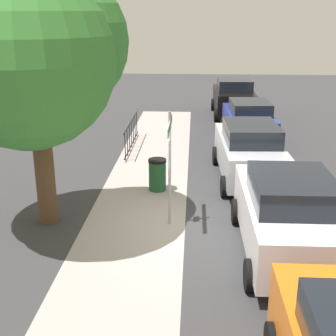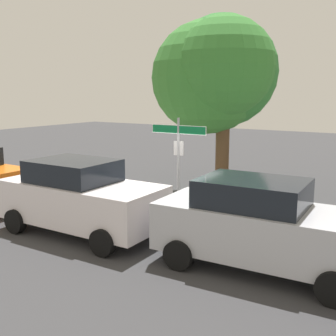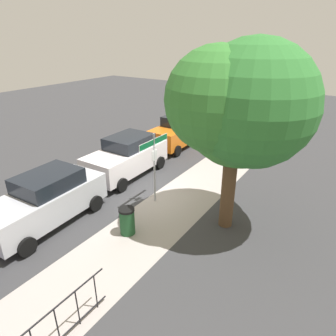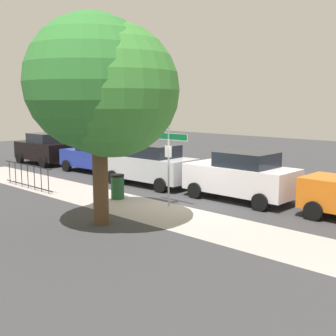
# 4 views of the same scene
# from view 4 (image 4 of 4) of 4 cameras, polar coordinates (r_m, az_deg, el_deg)

# --- Properties ---
(ground_plane) EXTENTS (60.00, 60.00, 0.00)m
(ground_plane) POSITION_cam_4_polar(r_m,az_deg,el_deg) (16.22, 1.41, -4.91)
(ground_plane) COLOR #38383A
(sidewalk_strip) EXTENTS (24.00, 2.60, 0.00)m
(sidewalk_strip) POSITION_cam_4_polar(r_m,az_deg,el_deg) (16.76, -6.70, -4.51)
(sidewalk_strip) COLOR #AAA09B
(sidewalk_strip) RESTS_ON ground_plane
(street_sign) EXTENTS (1.81, 0.07, 2.93)m
(street_sign) POSITION_cam_4_polar(r_m,az_deg,el_deg) (15.65, 0.08, 2.39)
(street_sign) COLOR #9EA0A5
(street_sign) RESTS_ON ground_plane
(shade_tree) EXTENTS (4.52, 4.59, 6.39)m
(shade_tree) POSITION_cam_4_polar(r_m,az_deg,el_deg) (13.17, -8.88, 10.69)
(shade_tree) COLOR brown
(shade_tree) RESTS_ON ground_plane
(car_white) EXTENTS (4.41, 2.14, 1.93)m
(car_white) POSITION_cam_4_polar(r_m,az_deg,el_deg) (17.02, 9.67, -1.05)
(car_white) COLOR white
(car_white) RESTS_ON ground_plane
(car_silver) EXTENTS (4.54, 2.17, 1.90)m
(car_silver) POSITION_cam_4_polar(r_m,az_deg,el_deg) (19.84, -2.41, 0.42)
(car_silver) COLOR silver
(car_silver) RESTS_ON ground_plane
(car_blue) EXTENTS (4.20, 2.13, 1.71)m
(car_blue) POSITION_cam_4_polar(r_m,az_deg,el_deg) (23.82, -9.56, 1.51)
(car_blue) COLOR #1E3098
(car_blue) RESTS_ON ground_plane
(car_black) EXTENTS (4.04, 2.19, 1.93)m
(car_black) POSITION_cam_4_polar(r_m,az_deg,el_deg) (27.65, -15.98, 2.49)
(car_black) COLOR black
(car_black) RESTS_ON ground_plane
(iron_fence) EXTENTS (4.01, 0.04, 1.07)m
(iron_fence) POSITION_cam_4_polar(r_m,az_deg,el_deg) (20.20, -18.07, -0.98)
(iron_fence) COLOR black
(iron_fence) RESTS_ON ground_plane
(trash_bin) EXTENTS (0.55, 0.55, 0.98)m
(trash_bin) POSITION_cam_4_polar(r_m,az_deg,el_deg) (17.25, -6.70, -2.46)
(trash_bin) COLOR #1E4C28
(trash_bin) RESTS_ON ground_plane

